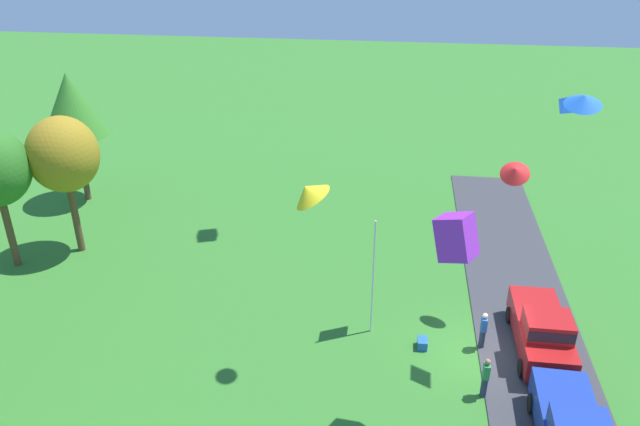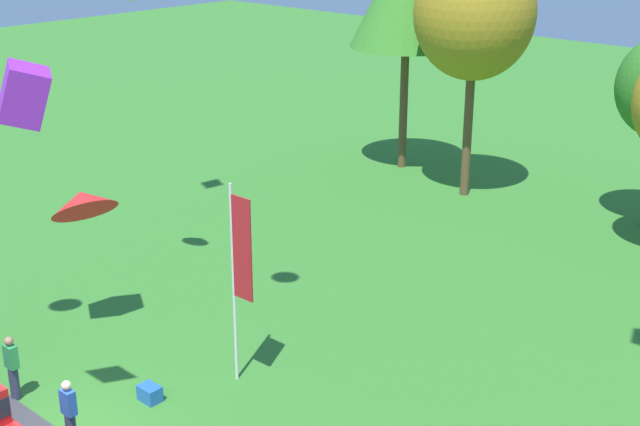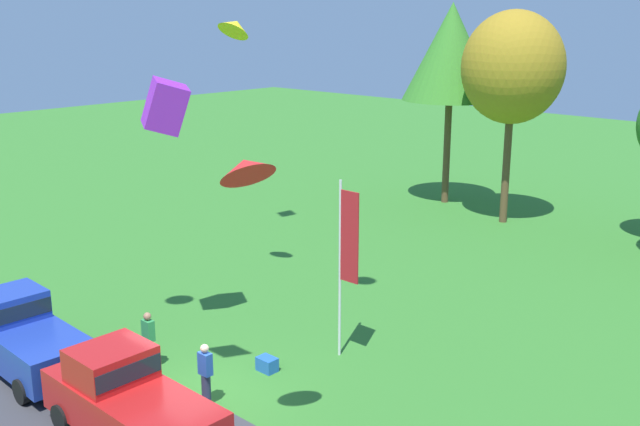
# 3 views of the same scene
# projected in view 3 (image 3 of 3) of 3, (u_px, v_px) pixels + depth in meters

# --- Properties ---
(ground_plane) EXTENTS (120.00, 120.00, 0.00)m
(ground_plane) POSITION_uv_depth(u_px,v_px,m) (195.00, 401.00, 19.50)
(ground_plane) COLOR #337528
(car_pickup_by_flagpole) EXTENTS (5.06, 2.18, 2.14)m
(car_pickup_by_flagpole) POSITION_uv_depth(u_px,v_px,m) (22.00, 334.00, 20.90)
(car_pickup_by_flagpole) COLOR #1E389E
(car_pickup_by_flagpole) RESTS_ON ground
(car_pickup_mid_row) EXTENTS (5.01, 2.06, 2.14)m
(car_pickup_mid_row) POSITION_uv_depth(u_px,v_px,m) (127.00, 399.00, 17.39)
(car_pickup_mid_row) COLOR red
(car_pickup_mid_row) RESTS_ON ground
(person_on_lawn) EXTENTS (0.36, 0.24, 1.71)m
(person_on_lawn) POSITION_uv_depth(u_px,v_px,m) (149.00, 340.00, 21.02)
(person_on_lawn) COLOR #2D334C
(person_on_lawn) RESTS_ON ground
(person_watching_sky) EXTENTS (0.36, 0.24, 1.71)m
(person_watching_sky) POSITION_uv_depth(u_px,v_px,m) (206.00, 375.00, 19.03)
(person_watching_sky) COLOR #2D334C
(person_watching_sky) RESTS_ON ground
(tree_center_back) EXTENTS (4.88, 4.88, 10.30)m
(tree_center_back) POSITION_uv_depth(u_px,v_px,m) (451.00, 52.00, 37.92)
(tree_center_back) COLOR brown
(tree_center_back) RESTS_ON ground
(tree_far_right) EXTENTS (4.71, 4.71, 9.95)m
(tree_far_right) POSITION_uv_depth(u_px,v_px,m) (513.00, 68.00, 34.26)
(tree_far_right) COLOR brown
(tree_far_right) RESTS_ON ground
(flag_banner) EXTENTS (0.71, 0.08, 5.30)m
(flag_banner) POSITION_uv_depth(u_px,v_px,m) (346.00, 248.00, 21.08)
(flag_banner) COLOR silver
(flag_banner) RESTS_ON ground
(cooler_box) EXTENTS (0.56, 0.40, 0.40)m
(cooler_box) POSITION_uv_depth(u_px,v_px,m) (267.00, 364.00, 21.08)
(cooler_box) COLOR blue
(cooler_box) RESTS_ON ground
(kite_delta_low_drifter) EXTENTS (1.22, 1.26, 0.94)m
(kite_delta_low_drifter) POSITION_uv_depth(u_px,v_px,m) (235.00, 26.00, 24.99)
(kite_delta_low_drifter) COLOR yellow
(kite_delta_over_trees) EXTENTS (1.47, 1.46, 0.96)m
(kite_delta_over_trees) POSITION_uv_depth(u_px,v_px,m) (246.00, 168.00, 15.13)
(kite_delta_over_trees) COLOR red
(kite_box_high_right) EXTENTS (1.60, 1.58, 1.71)m
(kite_box_high_right) POSITION_uv_depth(u_px,v_px,m) (165.00, 106.00, 21.30)
(kite_box_high_right) COLOR purple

